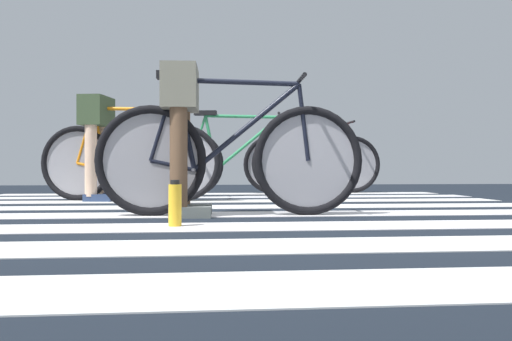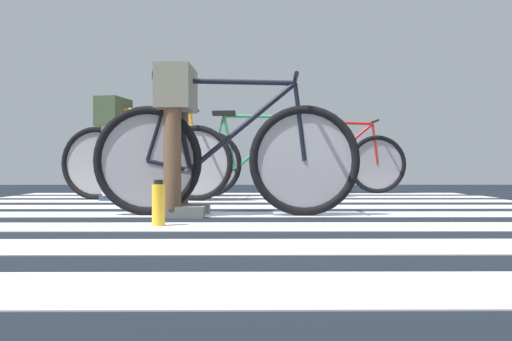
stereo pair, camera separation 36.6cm
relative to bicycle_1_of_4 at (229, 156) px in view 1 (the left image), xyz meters
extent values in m
cube|color=black|center=(0.08, -0.03, -0.40)|extent=(18.00, 14.00, 0.02)
cube|color=silver|center=(0.01, -2.20, -0.38)|extent=(5.20, 0.44, 0.00)
cube|color=beige|center=(0.12, -1.44, -0.38)|extent=(5.20, 0.44, 0.00)
cube|color=silver|center=(0.01, -0.70, -0.38)|extent=(5.20, 0.44, 0.00)
cube|color=silver|center=(0.18, 0.09, -0.38)|extent=(5.20, 0.44, 0.00)
cube|color=silver|center=(0.01, 0.82, -0.38)|extent=(5.20, 0.44, 0.00)
cube|color=beige|center=(0.05, 1.61, -0.38)|extent=(5.20, 0.44, 0.00)
cube|color=silver|center=(0.14, 2.36, -0.38)|extent=(5.20, 0.44, 0.00)
cube|color=silver|center=(0.09, 3.11, -0.38)|extent=(5.20, 0.44, 0.00)
torus|color=black|center=(-0.51, 0.02, -0.03)|extent=(0.72, 0.09, 0.72)
torus|color=black|center=(0.51, -0.02, -0.03)|extent=(0.72, 0.09, 0.72)
cylinder|color=gray|center=(-0.51, 0.02, -0.03)|extent=(0.61, 0.03, 0.61)
cylinder|color=gray|center=(0.51, -0.02, -0.03)|extent=(0.61, 0.03, 0.61)
cylinder|color=black|center=(0.05, 0.00, 0.48)|extent=(0.80, 0.07, 0.05)
cylinder|color=black|center=(0.11, 0.00, 0.19)|extent=(0.70, 0.06, 0.59)
cylinder|color=black|center=(-0.29, 0.01, 0.20)|extent=(0.15, 0.04, 0.59)
cylinder|color=black|center=(-0.37, 0.02, -0.06)|extent=(0.29, 0.04, 0.09)
cylinder|color=black|center=(-0.43, 0.02, 0.23)|extent=(0.19, 0.03, 0.53)
cylinder|color=black|center=(0.48, -0.02, 0.22)|extent=(0.09, 0.03, 0.50)
cube|color=black|center=(-0.35, 0.01, 0.52)|extent=(0.24, 0.10, 0.05)
cylinder|color=black|center=(0.45, -0.02, 0.49)|extent=(0.05, 0.52, 0.03)
cylinder|color=#4C4C51|center=(-0.23, 0.01, -0.09)|extent=(0.03, 0.34, 0.02)
cylinder|color=brown|center=(-0.31, 0.15, 0.10)|extent=(0.11, 0.11, 0.87)
cylinder|color=brown|center=(-0.32, -0.13, 0.10)|extent=(0.11, 0.11, 0.87)
cube|color=#676658|center=(-0.32, 0.01, 0.44)|extent=(0.24, 0.42, 0.28)
cube|color=slate|center=(-0.24, 0.15, -0.35)|extent=(0.26, 0.11, 0.07)
cube|color=slate|center=(-0.25, -0.13, -0.35)|extent=(0.26, 0.11, 0.07)
torus|color=black|center=(-1.35, 1.84, -0.03)|extent=(0.71, 0.19, 0.72)
torus|color=black|center=(-0.35, 1.64, -0.03)|extent=(0.71, 0.19, 0.72)
cylinder|color=gray|center=(-1.35, 1.84, -0.03)|extent=(0.60, 0.12, 0.61)
cylinder|color=gray|center=(-0.35, 1.64, -0.03)|extent=(0.60, 0.12, 0.61)
cylinder|color=orange|center=(-0.80, 1.73, 0.48)|extent=(0.79, 0.19, 0.05)
cylinder|color=orange|center=(-0.74, 1.72, 0.19)|extent=(0.69, 0.17, 0.59)
cylinder|color=orange|center=(-1.13, 1.79, 0.20)|extent=(0.16, 0.06, 0.59)
cylinder|color=orange|center=(-1.21, 1.81, -0.06)|extent=(0.29, 0.08, 0.09)
cylinder|color=orange|center=(-1.27, 1.82, 0.23)|extent=(0.19, 0.06, 0.53)
cylinder|color=orange|center=(-0.38, 1.64, 0.22)|extent=(0.09, 0.05, 0.50)
cube|color=black|center=(-1.19, 1.81, 0.52)|extent=(0.25, 0.13, 0.05)
cylinder|color=black|center=(-0.41, 1.65, 0.49)|extent=(0.13, 0.52, 0.03)
cylinder|color=#4C4C51|center=(-1.08, 1.78, -0.09)|extent=(0.09, 0.34, 0.02)
cylinder|color=beige|center=(-1.14, 1.94, 0.11)|extent=(0.11, 0.11, 0.90)
cylinder|color=beige|center=(-1.19, 1.66, 0.11)|extent=(0.11, 0.11, 0.90)
cube|color=#33452C|center=(-1.16, 1.80, 0.46)|extent=(0.30, 0.44, 0.28)
cube|color=navy|center=(-1.07, 1.92, -0.35)|extent=(0.27, 0.15, 0.07)
cube|color=navy|center=(-1.12, 1.65, -0.35)|extent=(0.27, 0.15, 0.07)
torus|color=black|center=(-0.29, 2.48, -0.03)|extent=(0.72, 0.17, 0.72)
torus|color=black|center=(0.72, 2.31, -0.03)|extent=(0.72, 0.17, 0.72)
cylinder|color=gray|center=(-0.29, 2.48, -0.03)|extent=(0.60, 0.11, 0.61)
cylinder|color=gray|center=(0.72, 2.31, -0.03)|extent=(0.60, 0.11, 0.61)
cylinder|color=#2C8653|center=(0.27, 2.38, 0.48)|extent=(0.80, 0.16, 0.05)
cylinder|color=#2C8653|center=(0.33, 2.37, 0.19)|extent=(0.70, 0.15, 0.59)
cylinder|color=#2C8653|center=(-0.07, 2.44, 0.20)|extent=(0.16, 0.06, 0.59)
cylinder|color=#2C8653|center=(-0.15, 2.45, -0.06)|extent=(0.29, 0.07, 0.09)
cylinder|color=#2C8653|center=(-0.21, 2.46, 0.23)|extent=(0.19, 0.06, 0.53)
cylinder|color=#2C8653|center=(0.69, 2.31, 0.22)|extent=(0.09, 0.04, 0.50)
cube|color=black|center=(-0.13, 2.45, 0.52)|extent=(0.25, 0.13, 0.05)
cylinder|color=black|center=(0.66, 2.32, 0.49)|extent=(0.11, 0.52, 0.03)
cylinder|color=#4C4C51|center=(-0.01, 2.43, -0.09)|extent=(0.08, 0.34, 0.02)
torus|color=black|center=(0.70, 3.20, -0.03)|extent=(0.72, 0.08, 0.72)
torus|color=black|center=(1.72, 3.23, -0.03)|extent=(0.72, 0.08, 0.72)
cylinder|color=gray|center=(0.70, 3.20, -0.03)|extent=(0.61, 0.02, 0.61)
cylinder|color=gray|center=(1.72, 3.23, -0.03)|extent=(0.61, 0.02, 0.61)
cylinder|color=red|center=(1.26, 3.22, 0.48)|extent=(0.80, 0.06, 0.05)
cylinder|color=red|center=(1.32, 3.22, 0.19)|extent=(0.70, 0.06, 0.59)
cylinder|color=red|center=(0.92, 3.21, 0.20)|extent=(0.15, 0.04, 0.59)
cylinder|color=red|center=(0.84, 3.21, -0.06)|extent=(0.29, 0.04, 0.09)
cylinder|color=red|center=(0.78, 3.20, 0.23)|extent=(0.19, 0.03, 0.53)
cylinder|color=red|center=(1.69, 3.23, 0.22)|extent=(0.09, 0.03, 0.50)
cube|color=black|center=(0.86, 3.21, 0.52)|extent=(0.24, 0.10, 0.05)
cylinder|color=black|center=(1.66, 3.23, 0.49)|extent=(0.04, 0.52, 0.03)
cylinder|color=#4C4C51|center=(0.98, 3.21, -0.09)|extent=(0.03, 0.34, 0.02)
cylinder|color=tan|center=(0.89, 3.35, 0.10)|extent=(0.11, 0.11, 0.87)
cylinder|color=tan|center=(0.89, 3.07, 0.10)|extent=(0.11, 0.11, 0.87)
cube|color=navy|center=(0.89, 3.21, 0.43)|extent=(0.23, 0.42, 0.28)
cube|color=#4F1F2A|center=(0.96, 3.35, -0.35)|extent=(0.26, 0.11, 0.07)
cube|color=#4F1F2A|center=(0.96, 3.07, -0.35)|extent=(0.26, 0.11, 0.07)
cylinder|color=gold|center=(-0.32, -0.65, -0.27)|extent=(0.07, 0.07, 0.22)
cylinder|color=black|center=(-0.32, -0.65, -0.15)|extent=(0.05, 0.05, 0.02)
camera|label=1|loc=(-0.19, -3.62, -0.08)|focal=39.25mm
camera|label=2|loc=(0.17, -3.62, -0.08)|focal=39.25mm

